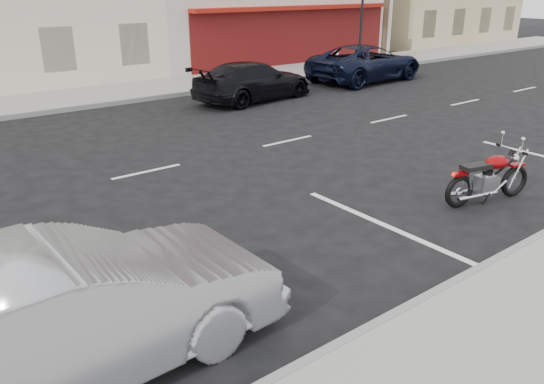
{
  "coord_description": "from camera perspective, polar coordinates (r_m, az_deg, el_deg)",
  "views": [
    {
      "loc": [
        -6.54,
        -10.36,
        3.83
      ],
      "look_at": [
        -1.82,
        -4.26,
        0.8
      ],
      "focal_mm": 35.0,
      "sensor_mm": 36.0,
      "label": 1
    }
  ],
  "objects": [
    {
      "name": "motorcycle",
      "position": [
        11.15,
        24.79,
        1.78
      ],
      "size": [
        1.95,
        0.78,
        0.99
      ],
      "rotation": [
        0.0,
        0.0,
        -0.24
      ],
      "color": "black",
      "rests_on": "ground"
    },
    {
      "name": "ground",
      "position": [
        12.84,
        -5.24,
        3.98
      ],
      "size": [
        120.0,
        120.0,
        0.0
      ],
      "primitive_type": "plane",
      "color": "black",
      "rests_on": "ground"
    },
    {
      "name": "suv_far",
      "position": [
        23.24,
        10.07,
        13.5
      ],
      "size": [
        5.57,
        2.86,
        1.51
      ],
      "primitive_type": "imported",
      "rotation": [
        0.0,
        0.0,
        1.64
      ],
      "color": "black",
      "rests_on": "ground"
    },
    {
      "name": "sedan_silver",
      "position": [
        5.8,
        -21.18,
        -12.22
      ],
      "size": [
        4.6,
        1.71,
        1.5
      ],
      "primitive_type": "imported",
      "rotation": [
        0.0,
        0.0,
        1.6
      ],
      "color": "#9A9CA1",
      "rests_on": "ground"
    },
    {
      "name": "fire_hydrant",
      "position": [
        26.65,
        6.94,
        14.17
      ],
      "size": [
        0.2,
        0.2,
        0.72
      ],
      "color": "beige",
      "rests_on": "sidewalk_far"
    },
    {
      "name": "traffic_light",
      "position": [
        27.43,
        9.76,
        18.48
      ],
      "size": [
        0.26,
        0.3,
        3.8
      ],
      "color": "black",
      "rests_on": "sidewalk_far"
    },
    {
      "name": "car_far",
      "position": [
        18.95,
        -2.03,
        11.84
      ],
      "size": [
        4.87,
        2.51,
        1.35
      ],
      "primitive_type": "imported",
      "rotation": [
        0.0,
        0.0,
        1.71
      ],
      "color": "black",
      "rests_on": "ground"
    }
  ]
}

